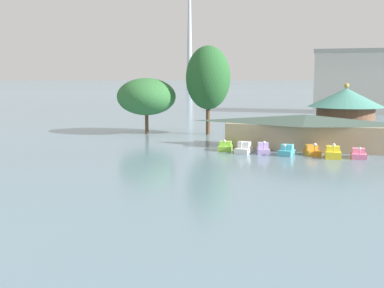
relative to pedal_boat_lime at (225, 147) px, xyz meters
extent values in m
cube|color=#8CCC3F|center=(0.01, -0.06, -0.16)|extent=(1.95, 2.61, 0.59)
cube|color=#A0E24F|center=(-0.03, 0.24, 0.41)|extent=(1.54, 1.25, 0.54)
cylinder|color=#8CCC3F|center=(0.12, -1.02, 0.41)|extent=(0.14, 0.14, 0.54)
sphere|color=white|center=(0.12, -1.02, 0.87)|extent=(0.37, 0.37, 0.37)
cube|color=white|center=(2.59, -1.40, -0.15)|extent=(1.88, 2.52, 0.62)
cube|color=white|center=(2.62, -1.11, 0.53)|extent=(1.50, 1.20, 0.72)
cylinder|color=white|center=(2.49, -2.33, 0.46)|extent=(0.14, 0.14, 0.59)
sphere|color=white|center=(2.49, -2.33, 0.95)|extent=(0.38, 0.38, 0.38)
cube|color=#B299D8|center=(4.94, -1.16, -0.15)|extent=(1.94, 2.52, 0.61)
cube|color=#C8ADF0|center=(4.87, -0.89, 0.51)|extent=(1.43, 1.28, 0.72)
cylinder|color=#B299D8|center=(5.16, -2.02, 0.50)|extent=(0.14, 0.14, 0.71)
sphere|color=white|center=(5.16, -2.02, 1.03)|extent=(0.34, 0.34, 0.34)
cube|color=#4CB7CC|center=(7.73, -1.53, -0.14)|extent=(1.88, 2.43, 0.64)
cube|color=#5DCDE2|center=(7.77, -1.25, 0.49)|extent=(1.46, 1.19, 0.62)
cylinder|color=#4CB7CC|center=(7.59, -2.41, 0.43)|extent=(0.14, 0.14, 0.49)
sphere|color=white|center=(7.59, -2.41, 0.84)|extent=(0.33, 0.33, 0.33)
cube|color=orange|center=(10.59, -0.39, -0.16)|extent=(2.24, 2.81, 0.59)
cube|color=gold|center=(10.49, -0.10, 0.43)|extent=(1.57, 1.47, 0.58)
cylinder|color=orange|center=(10.92, -1.31, 0.43)|extent=(0.14, 0.14, 0.60)
sphere|color=white|center=(10.92, -1.31, 0.92)|extent=(0.38, 0.38, 0.38)
cube|color=yellow|center=(12.96, -1.90, -0.06)|extent=(1.87, 2.55, 0.79)
cube|color=yellow|center=(12.94, -1.59, 0.61)|extent=(1.52, 1.20, 0.55)
cylinder|color=yellow|center=(13.03, -2.87, 0.67)|extent=(0.14, 0.14, 0.68)
sphere|color=white|center=(13.03, -2.87, 1.19)|extent=(0.35, 0.35, 0.35)
cube|color=pink|center=(15.75, -1.05, -0.17)|extent=(1.71, 2.70, 0.58)
cube|color=pink|center=(15.73, -0.73, 0.38)|extent=(1.40, 1.25, 0.51)
cylinder|color=pink|center=(15.80, -2.10, 0.38)|extent=(0.14, 0.14, 0.52)
sphere|color=white|center=(15.80, -2.10, 0.80)|extent=(0.30, 0.30, 0.30)
cube|color=tan|center=(9.39, 4.51, 1.14)|extent=(19.65, 5.84, 3.20)
pyramid|color=#42564C|center=(9.39, 4.51, 3.33)|extent=(21.22, 6.72, 1.16)
cylinder|color=brown|center=(14.28, 12.49, 2.02)|extent=(7.93, 7.93, 4.96)
cone|color=teal|center=(14.28, 12.49, 5.80)|extent=(10.38, 10.38, 2.58)
sphere|color=#B7993D|center=(14.28, 12.49, 7.44)|extent=(0.70, 0.70, 0.70)
cylinder|color=brown|center=(-16.05, 13.15, 1.04)|extent=(0.55, 0.55, 3.00)
ellipsoid|color=#337038|center=(-16.05, 13.15, 5.50)|extent=(9.37, 9.37, 5.91)
cylinder|color=brown|center=(-6.45, 15.34, 1.53)|extent=(0.65, 0.65, 3.98)
ellipsoid|color=#28602D|center=(-6.45, 15.34, 8.50)|extent=(7.01, 7.01, 9.96)
cube|color=beige|center=(19.54, 70.34, 6.90)|extent=(24.64, 14.36, 14.71)
cube|color=#999993|center=(19.54, 70.34, 14.75)|extent=(25.13, 14.65, 1.00)
cone|color=#B7BCC6|center=(-85.46, 256.05, 57.38)|extent=(4.20, 4.20, 115.67)
camera|label=1|loc=(13.43, -57.43, 8.77)|focal=44.55mm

